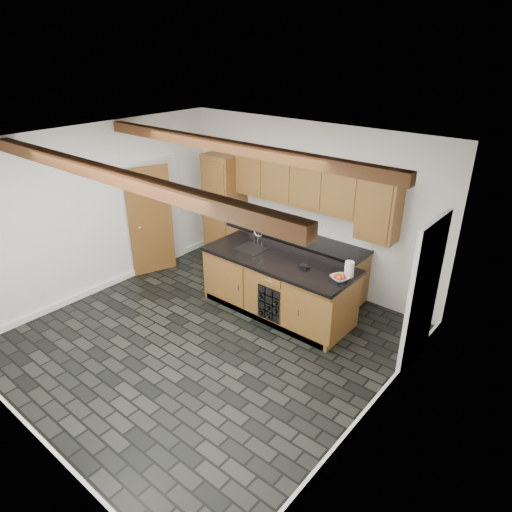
{
  "coord_description": "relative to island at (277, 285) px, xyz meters",
  "views": [
    {
      "loc": [
        4.05,
        -3.75,
        3.94
      ],
      "look_at": [
        0.27,
        0.8,
        1.14
      ],
      "focal_mm": 32.0,
      "sensor_mm": 36.0,
      "label": 1
    }
  ],
  "objects": [
    {
      "name": "ground",
      "position": [
        -0.31,
        -1.28,
        -0.46
      ],
      "size": [
        5.0,
        5.0,
        0.0
      ],
      "primitive_type": "plane",
      "color": "black",
      "rests_on": "ground"
    },
    {
      "name": "paper_towel",
      "position": [
        1.11,
        0.18,
        0.58
      ],
      "size": [
        0.13,
        0.13,
        0.23
      ],
      "primitive_type": "cylinder",
      "color": "white",
      "rests_on": "island"
    },
    {
      "name": "mug",
      "position": [
        -1.61,
        0.97,
        0.51
      ],
      "size": [
        0.09,
        0.09,
        0.08
      ],
      "primitive_type": "imported",
      "rotation": [
        0.0,
        0.0,
        0.0
      ],
      "color": "white",
      "rests_on": "back_cabinetry"
    },
    {
      "name": "kitchen_scale",
      "position": [
        0.48,
        -0.0,
        0.49
      ],
      "size": [
        0.18,
        0.12,
        0.05
      ],
      "rotation": [
        0.0,
        0.0,
        -0.2
      ],
      "color": "black",
      "rests_on": "island"
    },
    {
      "name": "fruit_cluster",
      "position": [
        1.07,
        -0.0,
        0.53
      ],
      "size": [
        0.16,
        0.17,
        0.07
      ],
      "color": "red",
      "rests_on": "fruit_bowl"
    },
    {
      "name": "faucet",
      "position": [
        -0.56,
        0.05,
        0.5
      ],
      "size": [
        0.45,
        0.4,
        0.34
      ],
      "color": "black",
      "rests_on": "island"
    },
    {
      "name": "room_shell",
      "position": [
        -0.39,
        -0.75,
        1.06
      ],
      "size": [
        5.01,
        5.0,
        5.0
      ],
      "color": "white",
      "rests_on": "ground"
    },
    {
      "name": "island",
      "position": [
        0.0,
        0.0,
        0.0
      ],
      "size": [
        2.48,
        0.96,
        0.93
      ],
      "color": "olive",
      "rests_on": "ground"
    },
    {
      "name": "fruit_bowl",
      "position": [
        1.07,
        -0.0,
        0.5
      ],
      "size": [
        0.32,
        0.32,
        0.06
      ],
      "primitive_type": "imported",
      "rotation": [
        0.0,
        0.0,
        -0.41
      ],
      "color": "silver",
      "rests_on": "island"
    },
    {
      "name": "back_cabinetry",
      "position": [
        -0.68,
        0.95,
        0.52
      ],
      "size": [
        3.65,
        0.62,
        2.2
      ],
      "color": "olive",
      "rests_on": "ground"
    }
  ]
}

